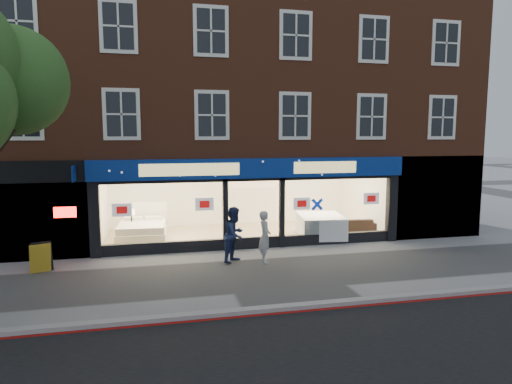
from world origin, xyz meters
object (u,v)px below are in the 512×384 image
object	(u,v)px
display_bed	(143,230)
mattress_stack	(321,226)
pedestrian_blue	(235,234)
pedestrian_grey	(265,237)
sofa	(353,225)
a_board	(41,258)

from	to	relation	value
display_bed	mattress_stack	distance (m)	7.02
mattress_stack	pedestrian_blue	xyz separation A→B (m)	(-3.95, -2.54, 0.39)
mattress_stack	pedestrian_grey	size ratio (longest dim) A/B	1.40
mattress_stack	pedestrian_blue	bearing A→B (deg)	-147.25
display_bed	mattress_stack	bearing A→B (deg)	-5.48
sofa	pedestrian_grey	size ratio (longest dim) A/B	1.13
pedestrian_grey	pedestrian_blue	size ratio (longest dim) A/B	0.93
mattress_stack	pedestrian_grey	world-z (taller)	pedestrian_grey
display_bed	sofa	bearing A→B (deg)	-0.45
mattress_stack	pedestrian_blue	world-z (taller)	pedestrian_blue
pedestrian_blue	a_board	bearing A→B (deg)	128.39
pedestrian_grey	a_board	bearing A→B (deg)	90.98
mattress_stack	pedestrian_blue	size ratio (longest dim) A/B	1.31
mattress_stack	sofa	distance (m)	1.74
sofa	a_board	distance (m)	11.86
a_board	mattress_stack	bearing A→B (deg)	-7.60
mattress_stack	a_board	bearing A→B (deg)	-166.34
sofa	a_board	bearing A→B (deg)	21.49
a_board	pedestrian_blue	world-z (taller)	pedestrian_blue
a_board	sofa	bearing A→B (deg)	-7.13
display_bed	pedestrian_grey	distance (m)	5.55
sofa	pedestrian_grey	distance (m)	5.72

